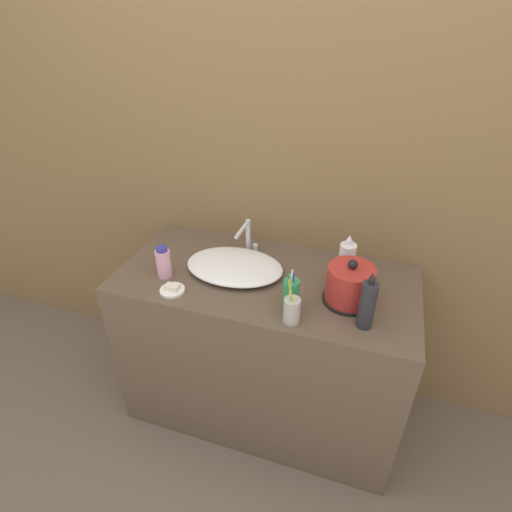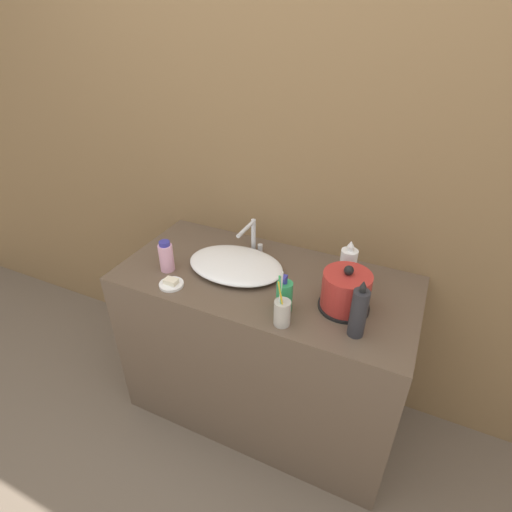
% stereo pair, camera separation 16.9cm
% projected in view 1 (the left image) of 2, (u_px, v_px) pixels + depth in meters
% --- Properties ---
extents(ground_plane, '(12.00, 12.00, 0.00)m').
position_uv_depth(ground_plane, '(245.00, 453.00, 1.93)').
color(ground_plane, '#6B5B4C').
extents(wall_back, '(6.00, 0.04, 2.60)m').
position_uv_depth(wall_back, '(289.00, 149.00, 1.74)').
color(wall_back, olive).
rests_on(wall_back, ground_plane).
extents(vanity_counter, '(1.29, 0.61, 0.84)m').
position_uv_depth(vanity_counter, '(264.00, 347.00, 1.95)').
color(vanity_counter, brown).
rests_on(vanity_counter, ground_plane).
extents(sink_basin, '(0.43, 0.31, 0.05)m').
position_uv_depth(sink_basin, '(234.00, 266.00, 1.75)').
color(sink_basin, white).
rests_on(sink_basin, vanity_counter).
extents(faucet, '(0.06, 0.17, 0.16)m').
position_uv_depth(faucet, '(247.00, 236.00, 1.84)').
color(faucet, silver).
rests_on(faucet, vanity_counter).
extents(electric_kettle, '(0.20, 0.20, 0.19)m').
position_uv_depth(electric_kettle, '(349.00, 286.00, 1.55)').
color(electric_kettle, black).
rests_on(electric_kettle, vanity_counter).
extents(toothbrush_cup, '(0.06, 0.06, 0.22)m').
position_uv_depth(toothbrush_cup, '(292.00, 310.00, 1.46)').
color(toothbrush_cup, '#B7B2A8').
rests_on(toothbrush_cup, vanity_counter).
extents(lotion_bottle, '(0.06, 0.06, 0.16)m').
position_uv_depth(lotion_bottle, '(291.00, 294.00, 1.52)').
color(lotion_bottle, '#2D9956').
rests_on(lotion_bottle, vanity_counter).
extents(shampoo_bottle, '(0.06, 0.06, 0.14)m').
position_uv_depth(shampoo_bottle, '(164.00, 262.00, 1.70)').
color(shampoo_bottle, '#EAA8C6').
rests_on(shampoo_bottle, vanity_counter).
extents(mouthwash_bottle, '(0.06, 0.06, 0.23)m').
position_uv_depth(mouthwash_bottle, '(367.00, 304.00, 1.42)').
color(mouthwash_bottle, '#28282D').
rests_on(mouthwash_bottle, vanity_counter).
extents(hand_cream_bottle, '(0.07, 0.07, 0.20)m').
position_uv_depth(hand_cream_bottle, '(346.00, 260.00, 1.69)').
color(hand_cream_bottle, white).
rests_on(hand_cream_bottle, vanity_counter).
extents(soap_dish, '(0.10, 0.10, 0.03)m').
position_uv_depth(soap_dish, '(172.00, 289.00, 1.64)').
color(soap_dish, white).
rests_on(soap_dish, vanity_counter).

